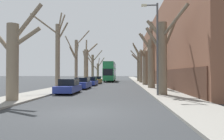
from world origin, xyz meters
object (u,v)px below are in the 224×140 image
object	(u,v)px
street_tree_left_5	(98,70)
street_tree_right_4	(139,66)
street_tree_left_1	(57,51)
street_tree_left_2	(76,60)
parked_car_0	(69,87)
lamp_post	(156,44)
street_tree_right_1	(151,61)
street_tree_left_0	(14,58)
street_tree_left_4	(93,66)
double_decker_bus	(110,71)
parked_car_1	(82,83)
street_tree_right_0	(163,53)
parked_car_2	(91,81)
street_tree_right_2	(145,65)
parked_car_3	(96,80)
street_tree_right_3	(141,64)
street_tree_left_3	(86,64)

from	to	relation	value
street_tree_left_5	street_tree_right_4	world-z (taller)	street_tree_right_4
street_tree_left_1	street_tree_left_2	xyz separation A→B (m)	(0.16, 7.97, -0.45)
parked_car_0	lamp_post	world-z (taller)	lamp_post
street_tree_right_1	street_tree_left_0	bearing A→B (deg)	-130.11
street_tree_left_4	street_tree_right_4	bearing A→B (deg)	7.42
double_decker_bus	parked_car_1	size ratio (longest dim) A/B	2.71
street_tree_left_1	double_decker_bus	size ratio (longest dim) A/B	0.79
street_tree_left_0	double_decker_bus	size ratio (longest dim) A/B	0.58
street_tree_left_0	street_tree_right_0	world-z (taller)	street_tree_right_0
street_tree_left_1	parked_car_2	world-z (taller)	street_tree_left_1
street_tree_left_0	double_decker_bus	world-z (taller)	street_tree_left_0
lamp_post	street_tree_right_2	bearing A→B (deg)	87.18
parked_car_3	street_tree_left_2	bearing A→B (deg)	-104.36
street_tree_left_0	street_tree_left_2	size ratio (longest dim) A/B	0.77
street_tree_right_2	parked_car_3	bearing A→B (deg)	150.78
parked_car_0	street_tree_right_1	bearing A→B (deg)	37.65
double_decker_bus	parked_car_1	distance (m)	24.04
street_tree_left_1	street_tree_right_0	size ratio (longest dim) A/B	1.29
street_tree_left_1	street_tree_left_4	xyz separation A→B (m)	(-0.01, 24.65, -0.75)
street_tree_left_5	street_tree_left_0	bearing A→B (deg)	-89.96
parked_car_1	double_decker_bus	bearing A→B (deg)	85.77
street_tree_right_3	parked_car_0	xyz separation A→B (m)	(-8.61, -22.09, -3.17)
lamp_post	parked_car_3	bearing A→B (deg)	110.85
street_tree_right_4	street_tree_right_3	bearing A→B (deg)	-91.14
street_tree_left_5	street_tree_right_4	size ratio (longest dim) A/B	0.71
street_tree_left_1	double_decker_bus	world-z (taller)	street_tree_left_1
street_tree_left_1	lamp_post	size ratio (longest dim) A/B	1.18
street_tree_left_5	street_tree_right_3	bearing A→B (deg)	-53.07
street_tree_left_0	street_tree_left_5	distance (m)	42.27
street_tree_left_0	street_tree_left_5	xyz separation A→B (m)	(-0.03, 42.27, -0.06)
street_tree_right_3	parked_car_0	distance (m)	23.92
street_tree_right_3	street_tree_right_4	size ratio (longest dim) A/B	0.90
street_tree_left_3	street_tree_right_1	size ratio (longest dim) A/B	1.17
parked_car_3	street_tree_right_2	bearing A→B (deg)	-29.22
street_tree_left_0	parked_car_3	world-z (taller)	street_tree_left_0
street_tree_left_2	street_tree_left_5	bearing A→B (deg)	90.13
double_decker_bus	parked_car_2	world-z (taller)	double_decker_bus
parked_car_1	parked_car_3	bearing A→B (deg)	90.00
parked_car_0	parked_car_1	size ratio (longest dim) A/B	0.95
street_tree_left_1	street_tree_left_3	bearing A→B (deg)	90.16
street_tree_left_1	parked_car_2	distance (m)	10.57
street_tree_left_1	street_tree_left_2	world-z (taller)	street_tree_left_1
street_tree_left_3	street_tree_right_2	bearing A→B (deg)	-29.92
street_tree_left_2	street_tree_right_0	bearing A→B (deg)	-49.90
street_tree_left_1	street_tree_left_4	bearing A→B (deg)	90.03
street_tree_left_5	lamp_post	world-z (taller)	lamp_post
parked_car_2	street_tree_left_3	bearing A→B (deg)	106.32
street_tree_left_2	street_tree_left_3	world-z (taller)	street_tree_left_3
street_tree_left_1	parked_car_1	bearing A→B (deg)	55.18
street_tree_right_4	street_tree_left_4	bearing A→B (deg)	-172.58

